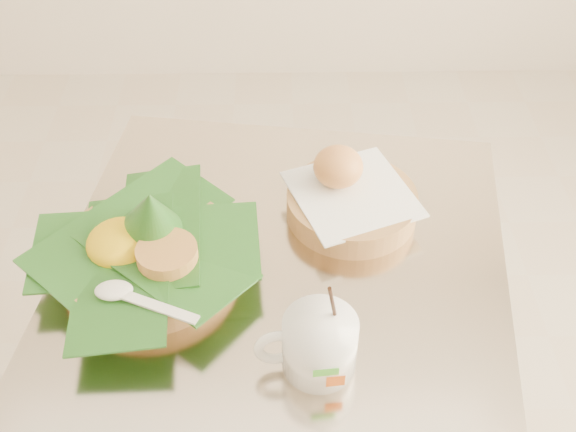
{
  "coord_description": "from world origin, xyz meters",
  "views": [
    {
      "loc": [
        0.17,
        -0.75,
        1.58
      ],
      "look_at": [
        0.18,
        0.06,
        0.82
      ],
      "focal_mm": 45.0,
      "sensor_mm": 36.0,
      "label": 1
    }
  ],
  "objects_px": {
    "coffee_mug": "(317,343)",
    "rice_basket": "(146,247)",
    "cafe_table": "(283,344)",
    "bread_basket": "(349,198)"
  },
  "relations": [
    {
      "from": "coffee_mug",
      "to": "bread_basket",
      "type": "bearing_deg",
      "value": 77.59
    },
    {
      "from": "rice_basket",
      "to": "coffee_mug",
      "type": "height_order",
      "value": "coffee_mug"
    },
    {
      "from": "cafe_table",
      "to": "coffee_mug",
      "type": "distance_m",
      "value": 0.34
    },
    {
      "from": "cafe_table",
      "to": "rice_basket",
      "type": "height_order",
      "value": "rice_basket"
    },
    {
      "from": "bread_basket",
      "to": "coffee_mug",
      "type": "distance_m",
      "value": 0.32
    },
    {
      "from": "bread_basket",
      "to": "cafe_table",
      "type": "bearing_deg",
      "value": -136.27
    },
    {
      "from": "rice_basket",
      "to": "bread_basket",
      "type": "distance_m",
      "value": 0.34
    },
    {
      "from": "rice_basket",
      "to": "coffee_mug",
      "type": "bearing_deg",
      "value": -36.21
    },
    {
      "from": "coffee_mug",
      "to": "rice_basket",
      "type": "bearing_deg",
      "value": 143.79
    },
    {
      "from": "bread_basket",
      "to": "rice_basket",
      "type": "bearing_deg",
      "value": -158.94
    }
  ]
}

